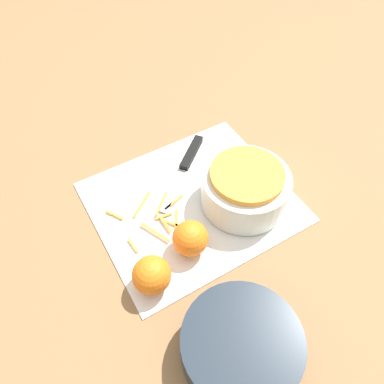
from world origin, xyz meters
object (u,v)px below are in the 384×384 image
at_px(knife, 188,160).
at_px(orange_left, 152,275).
at_px(orange_right, 190,238).
at_px(bowl_speckled, 245,187).
at_px(bowl_dark, 241,346).

xyz_separation_m(knife, orange_left, (0.21, 0.23, 0.03)).
relative_size(knife, orange_right, 2.77).
bearing_deg(orange_left, bowl_speckled, -163.83).
height_order(bowl_dark, orange_left, orange_left).
relative_size(bowl_dark, orange_right, 2.77).
height_order(orange_left, orange_right, same).
distance_m(bowl_dark, orange_left, 0.19).
bearing_deg(knife, orange_right, 21.87).
height_order(bowl_speckled, bowl_dark, bowl_speckled).
height_order(bowl_speckled, orange_left, bowl_speckled).
bearing_deg(orange_left, orange_right, -162.63).
bearing_deg(orange_right, bowl_speckled, -164.58).
relative_size(knife, orange_left, 2.74).
relative_size(orange_left, orange_right, 1.01).
relative_size(bowl_speckled, orange_right, 2.62).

